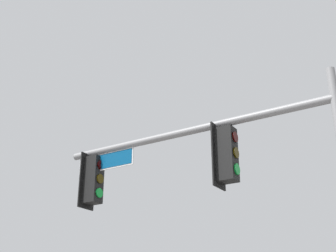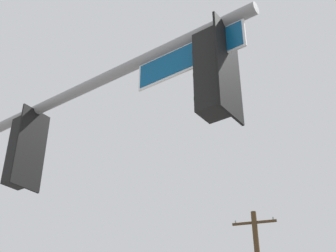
% 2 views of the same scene
% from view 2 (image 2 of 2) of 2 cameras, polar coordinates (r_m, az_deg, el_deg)
% --- Properties ---
extents(signal_pole_near, '(6.21, 0.90, 5.92)m').
position_cam_2_polar(signal_pole_near, '(6.87, -14.01, -3.07)').
color(signal_pole_near, gray).
rests_on(signal_pole_near, ground_plane).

